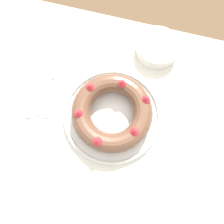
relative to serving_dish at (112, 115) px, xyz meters
name	(u,v)px	position (x,y,z in m)	size (l,w,h in m)	color
ground_plane	(114,148)	(0.02, -0.03, -0.75)	(8.00, 8.00, 0.00)	brown
dining_table	(116,130)	(0.02, -0.03, -0.10)	(1.53, 0.91, 0.74)	silver
serving_dish	(112,115)	(0.00, 0.00, 0.00)	(0.36, 0.36, 0.02)	white
bundt_cake	(112,112)	(0.00, 0.00, 0.05)	(0.28, 0.28, 0.08)	brown
fork	(48,86)	(-0.27, 0.05, -0.01)	(0.02, 0.21, 0.01)	white
serving_knife	(37,92)	(-0.30, 0.02, -0.01)	(0.02, 0.24, 0.01)	white
cake_knife	(53,96)	(-0.24, 0.02, -0.01)	(0.02, 0.20, 0.01)	white
side_bowl	(157,48)	(0.10, 0.31, 0.01)	(0.17, 0.17, 0.05)	white
napkin	(196,135)	(0.31, 0.01, -0.01)	(0.16, 0.12, 0.00)	white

